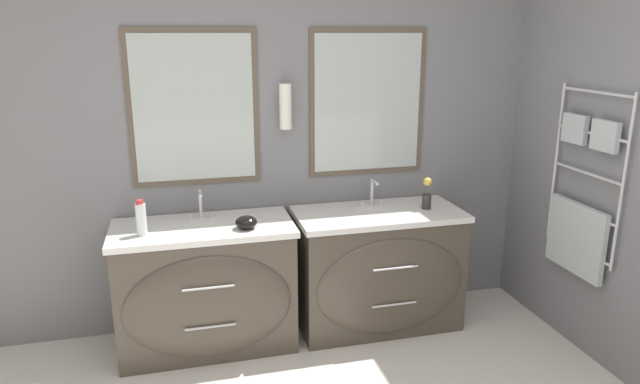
{
  "coord_description": "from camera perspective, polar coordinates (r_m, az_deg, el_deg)",
  "views": [
    {
      "loc": [
        -0.68,
        -1.8,
        2.0
      ],
      "look_at": [
        0.13,
        1.37,
        1.08
      ],
      "focal_mm": 32.0,
      "sensor_mm": 36.0,
      "label": 1
    }
  ],
  "objects": [
    {
      "name": "toiletry_bottle",
      "position": [
        3.54,
        -17.46,
        -2.57
      ],
      "size": [
        0.06,
        0.06,
        0.22
      ],
      "color": "silver",
      "rests_on": "vanity_left"
    },
    {
      "name": "amenity_bowl",
      "position": [
        3.54,
        -7.39,
        -3.02
      ],
      "size": [
        0.13,
        0.13,
        0.08
      ],
      "color": "black",
      "rests_on": "vanity_left"
    },
    {
      "name": "vanity_right",
      "position": [
        3.99,
        5.91,
        -7.72
      ],
      "size": [
        1.13,
        0.63,
        0.83
      ],
      "color": "#4C4238",
      "rests_on": "ground_plane"
    },
    {
      "name": "flower_vase",
      "position": [
        3.96,
        10.64,
        -0.33
      ],
      "size": [
        0.06,
        0.06,
        0.22
      ],
      "color": "#332D2D",
      "rests_on": "vanity_right"
    },
    {
      "name": "faucet_left",
      "position": [
        3.76,
        -11.85,
        -1.3
      ],
      "size": [
        0.17,
        0.12,
        0.19
      ],
      "color": "silver",
      "rests_on": "vanity_left"
    },
    {
      "name": "wall_back",
      "position": [
        3.91,
        -4.05,
        5.48
      ],
      "size": [
        5.18,
        0.16,
        2.6
      ],
      "color": "slate",
      "rests_on": "ground_plane"
    },
    {
      "name": "vanity_left",
      "position": [
        3.77,
        -11.29,
        -9.37
      ],
      "size": [
        1.13,
        0.63,
        0.83
      ],
      "color": "#4C4238",
      "rests_on": "ground_plane"
    },
    {
      "name": "faucet_right",
      "position": [
        3.97,
        5.26,
        -0.1
      ],
      "size": [
        0.17,
        0.12,
        0.19
      ],
      "color": "silver",
      "rests_on": "vanity_right"
    },
    {
      "name": "wall_right",
      "position": [
        3.73,
        28.1,
        2.92
      ],
      "size": [
        0.13,
        3.93,
        2.6
      ],
      "color": "slate",
      "rests_on": "ground_plane"
    }
  ]
}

